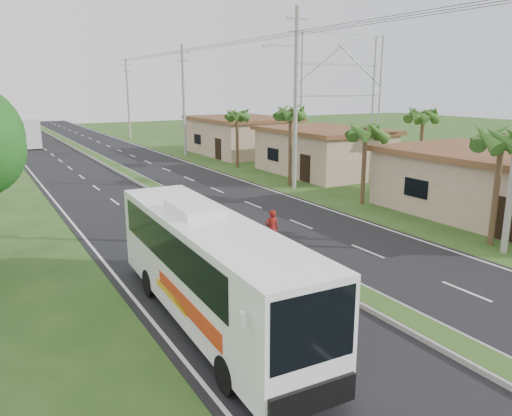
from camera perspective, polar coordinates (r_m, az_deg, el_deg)
ground at (r=16.55m, az=15.31°, el=-11.63°), size 180.00×180.00×0.00m
road_asphalt at (r=32.97m, az=-9.96°, el=1.39°), size 14.00×160.00×0.02m
median_strip at (r=32.95m, az=-9.97°, el=1.55°), size 1.20×160.00×0.18m
lane_edge_left at (r=31.40m, az=-21.50°, el=-0.01°), size 0.12×160.00×0.01m
lane_edge_right at (r=35.75m, az=0.17°, el=2.54°), size 0.12×160.00×0.01m
shop_near at (r=30.22m, az=26.39°, el=2.45°), size 8.60×12.60×3.52m
shop_mid at (r=41.12m, az=7.64°, el=6.52°), size 7.60×10.60×3.67m
shop_far at (r=52.83m, az=-1.70°, el=8.30°), size 8.60×11.60×3.82m
palm_verge_a at (r=24.05m, az=26.32°, el=7.06°), size 2.40×2.40×5.45m
palm_verge_b at (r=30.28m, az=12.41°, el=8.52°), size 2.40×2.40×5.05m
palm_verge_c at (r=35.37m, az=4.00°, el=10.76°), size 2.40×2.40×5.85m
palm_verge_d at (r=43.39m, az=-2.19°, el=10.58°), size 2.40×2.40×5.25m
palm_behind_shop at (r=38.10m, az=18.59°, el=10.02°), size 2.40×2.40×5.65m
utility_pole_b at (r=34.32m, az=4.52°, el=12.55°), size 3.20×0.28×12.00m
utility_pole_c at (r=52.09m, az=-8.26°, el=12.22°), size 1.60×0.28×11.00m
utility_pole_d at (r=71.05m, az=-14.42°, el=12.11°), size 1.60×0.28×10.50m
billboard_lattice at (r=52.04m, az=9.52°, el=13.44°), size 10.18×1.18×12.07m
coach_bus_main at (r=14.78m, az=-5.43°, el=-6.28°), size 2.61×10.82×3.48m
coach_bus_far at (r=66.59m, az=-24.65°, el=8.19°), size 3.49×11.79×3.38m
motorcyclist at (r=20.39m, az=1.81°, el=-3.98°), size 1.80×0.84×2.12m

